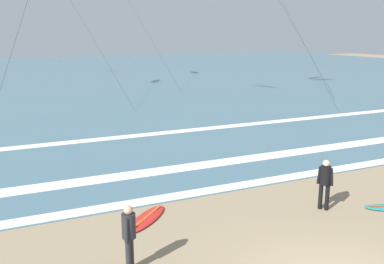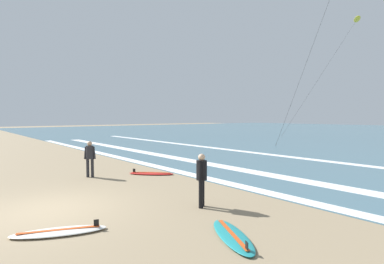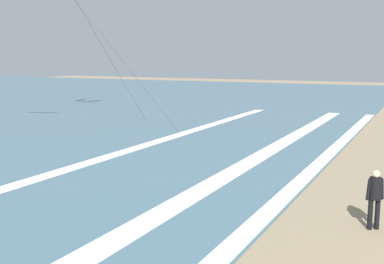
{
  "view_description": "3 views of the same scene",
  "coord_description": "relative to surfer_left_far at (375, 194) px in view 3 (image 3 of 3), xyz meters",
  "views": [
    {
      "loc": [
        -6.27,
        -6.02,
        5.37
      ],
      "look_at": [
        -0.16,
        7.42,
        1.93
      ],
      "focal_mm": 40.04,
      "sensor_mm": 36.0,
      "label": 1
    },
    {
      "loc": [
        9.28,
        -2.25,
        2.71
      ],
      "look_at": [
        0.39,
        5.05,
        2.1
      ],
      "focal_mm": 28.31,
      "sensor_mm": 36.0,
      "label": 2
    },
    {
      "loc": [
        -10.16,
        2.55,
        4.49
      ],
      "look_at": [
        -0.86,
        7.21,
        2.83
      ],
      "focal_mm": 44.19,
      "sensor_mm": 36.0,
      "label": 3
    }
  ],
  "objects": [
    {
      "name": "wave_foam_shoreline",
      "position": [
        -1.34,
        2.89,
        -0.94
      ],
      "size": [
        55.24,
        0.61,
        0.01
      ],
      "primitive_type": "cube",
      "color": "white",
      "rests_on": "ocean_surface"
    },
    {
      "name": "wave_foam_mid_break",
      "position": [
        -1.06,
        5.61,
        -0.94
      ],
      "size": [
        54.58,
        0.9,
        0.01
      ],
      "primitive_type": "cube",
      "color": "white",
      "rests_on": "ocean_surface"
    },
    {
      "name": "surfer_left_far",
      "position": [
        0.0,
        0.0,
        0.0
      ],
      "size": [
        0.37,
        0.46,
        1.6
      ],
      "color": "black",
      "rests_on": "ground"
    }
  ]
}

